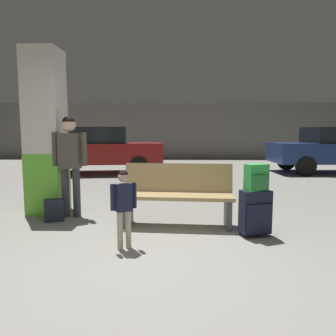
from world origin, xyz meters
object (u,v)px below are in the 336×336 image
parked_car_far (97,149)px  child (124,201)px  suitcase (255,212)px  backpack_bright (257,178)px  adult (70,155)px  backpack_dark_floor (54,210)px  structural_pillar (46,133)px  parked_car_side (336,149)px  bench (177,195)px

parked_car_far → child: bearing=-73.6°
suitcase → parked_car_far: size_ratio=0.14×
suitcase → backpack_bright: backpack_bright is taller
child → adult: adult is taller
backpack_dark_floor → parked_car_far: bearing=97.4°
child → parked_car_far: (-1.97, 6.69, 0.24)m
structural_pillar → adult: 0.64m
suitcase → parked_car_side: bearing=56.7°
backpack_bright → parked_car_side: (4.28, 6.53, 0.03)m
suitcase → parked_car_far: parked_car_far is taller
child → adult: size_ratio=0.58×
parked_car_far → structural_pillar: bearing=-85.1°
backpack_dark_floor → suitcase: bearing=-12.3°
parked_car_far → adult: bearing=-80.4°
structural_pillar → parked_car_far: (-0.43, 5.06, -0.53)m
child → backpack_dark_floor: size_ratio=2.72×
bench → adult: bearing=166.5°
structural_pillar → adult: bearing=-29.2°
structural_pillar → backpack_bright: 3.43m
bench → parked_car_side: 8.04m
suitcase → backpack_bright: (0.00, -0.00, 0.45)m
backpack_bright → adult: bearing=161.8°
structural_pillar → adult: size_ratio=1.68×
bench → backpack_dark_floor: bearing=175.6°
structural_pillar → child: size_ratio=2.91×
structural_pillar → parked_car_far: 5.10m
backpack_dark_floor → parked_car_far: 5.67m
adult → suitcase: bearing=-18.2°
bench → backpack_bright: 1.17m
backpack_bright → child: 1.71m
backpack_dark_floor → parked_car_side: parked_car_side is taller
backpack_dark_floor → child: bearing=-41.6°
structural_pillar → backpack_dark_floor: bearing=-60.6°
child → parked_car_far: 6.98m
bench → child: 1.15m
parked_car_side → structural_pillar: bearing=-144.2°
suitcase → adult: bearing=161.8°
bench → backpack_bright: bearing=-25.6°
structural_pillar → backpack_dark_floor: (0.30, -0.53, -1.16)m
bench → child: bearing=-122.9°
structural_pillar → backpack_dark_floor: 1.31m
bench → parked_car_side: (5.29, 6.04, 0.36)m
adult → parked_car_side: 8.97m
structural_pillar → parked_car_side: bearing=35.8°
parked_car_side → parked_car_far: same height
adult → parked_car_side: bearing=38.9°
backpack_bright → adult: size_ratio=0.21×
suitcase → backpack_bright: bearing=-6.6°
bench → adult: (-1.69, 0.41, 0.54)m
adult → backpack_dark_floor: bearing=-124.0°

